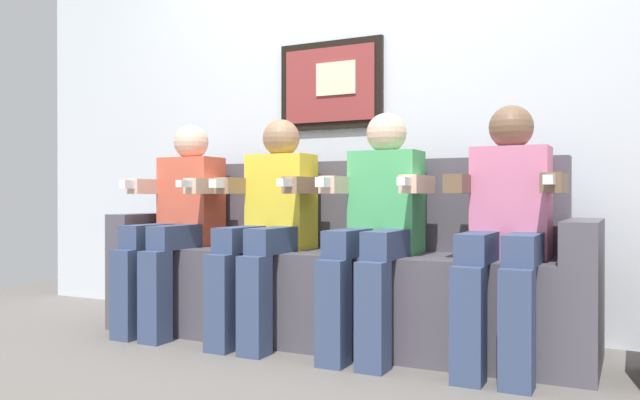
{
  "coord_description": "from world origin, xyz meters",
  "views": [
    {
      "loc": [
        1.34,
        -2.55,
        0.72
      ],
      "look_at": [
        0.0,
        0.15,
        0.7
      ],
      "focal_mm": 35.81,
      "sensor_mm": 36.0,
      "label": 1
    }
  ],
  "objects": [
    {
      "name": "ground_plane",
      "position": [
        0.0,
        0.0,
        0.0
      ],
      "size": [
        6.28,
        6.28,
        0.0
      ],
      "primitive_type": "plane",
      "color": "#66605B"
    },
    {
      "name": "person_right_center",
      "position": [
        0.29,
        0.16,
        0.61
      ],
      "size": [
        0.46,
        0.56,
        1.11
      ],
      "color": "#4CB266",
      "rests_on": "ground_plane"
    },
    {
      "name": "back_wall_assembly",
      "position": [
        -0.01,
        0.76,
        1.3
      ],
      "size": [
        4.83,
        0.1,
        2.6
      ],
      "color": "silver",
      "rests_on": "ground_plane"
    },
    {
      "name": "person_rightmost",
      "position": [
        0.86,
        0.16,
        0.61
      ],
      "size": [
        0.46,
        0.56,
        1.11
      ],
      "color": "pink",
      "rests_on": "ground_plane"
    },
    {
      "name": "person_leftmost",
      "position": [
        -0.86,
        0.16,
        0.61
      ],
      "size": [
        0.46,
        0.56,
        1.11
      ],
      "color": "#D8593F",
      "rests_on": "ground_plane"
    },
    {
      "name": "person_left_center",
      "position": [
        -0.29,
        0.16,
        0.61
      ],
      "size": [
        0.46,
        0.56,
        1.11
      ],
      "color": "yellow",
      "rests_on": "ground_plane"
    },
    {
      "name": "couch",
      "position": [
        0.0,
        0.33,
        0.31
      ],
      "size": [
        2.43,
        0.58,
        0.9
      ],
      "color": "#514C56",
      "rests_on": "ground_plane"
    }
  ]
}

